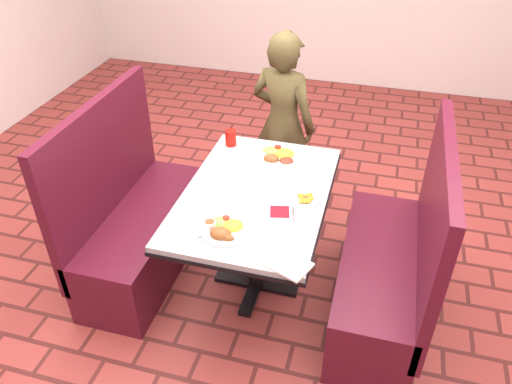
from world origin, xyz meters
TOP-DOWN VIEW (x-y plane):
  - dining_table at (0.00, 0.00)m, footprint 0.81×1.21m
  - booth_bench_left at (-0.80, 0.00)m, footprint 0.47×1.20m
  - booth_bench_right at (0.80, 0.00)m, footprint 0.47×1.20m
  - diner_person at (-0.06, 0.96)m, footprint 0.58×0.46m
  - near_dinner_plate at (-0.06, -0.38)m, footprint 0.26×0.26m
  - far_dinner_plate at (0.04, 0.39)m, footprint 0.30×0.30m
  - plantain_plate at (0.29, -0.01)m, footprint 0.17×0.17m
  - maroon_napkin at (0.17, -0.15)m, footprint 0.12×0.12m
  - spoon_utensil at (0.25, -0.15)m, footprint 0.04×0.12m
  - red_tumbler at (-0.30, 0.47)m, footprint 0.07×0.07m
  - paper_napkin at (0.31, -0.54)m, footprint 0.24×0.22m
  - knife_utensil at (-0.04, -0.34)m, footprint 0.06×0.17m
  - fork_utensil at (-0.14, -0.41)m, footprint 0.08×0.12m
  - lettuce_shreds at (0.04, 0.06)m, footprint 0.28×0.32m

SIDE VIEW (x-z plane):
  - booth_bench_left at x=-0.80m, z-range -0.26..0.92m
  - booth_bench_right at x=0.80m, z-range -0.26..0.92m
  - dining_table at x=0.00m, z-range 0.28..1.03m
  - diner_person at x=-0.06m, z-range 0.00..1.38m
  - lettuce_shreds at x=0.04m, z-range 0.75..0.75m
  - maroon_napkin at x=0.17m, z-range 0.75..0.75m
  - spoon_utensil at x=0.25m, z-range 0.75..0.76m
  - paper_napkin at x=0.31m, z-range 0.75..0.76m
  - fork_utensil at x=-0.14m, z-range 0.76..0.76m
  - knife_utensil at x=-0.04m, z-range 0.76..0.76m
  - plantain_plate at x=0.29m, z-range 0.75..0.77m
  - far_dinner_plate at x=0.04m, z-range 0.74..0.82m
  - near_dinner_plate at x=-0.06m, z-range 0.74..0.82m
  - red_tumbler at x=-0.30m, z-range 0.75..0.86m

